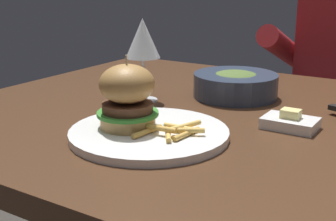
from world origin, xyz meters
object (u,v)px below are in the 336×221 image
object	(u,v)px
burger_sandwich	(127,96)
soup_bowl	(235,84)
wine_glass	(143,40)
main_plate	(149,133)
butter_dish	(290,122)

from	to	relation	value
burger_sandwich	soup_bowl	world-z (taller)	burger_sandwich
burger_sandwich	wine_glass	size ratio (longest dim) A/B	0.70
main_plate	wine_glass	bearing A→B (deg)	127.00
soup_bowl	butter_dish	bearing A→B (deg)	-40.82
main_plate	soup_bowl	size ratio (longest dim) A/B	1.45
burger_sandwich	soup_bowl	size ratio (longest dim) A/B	0.67
burger_sandwich	soup_bowl	distance (m)	0.35
main_plate	butter_dish	size ratio (longest dim) A/B	2.87
main_plate	soup_bowl	distance (m)	0.34
butter_dish	burger_sandwich	bearing A→B (deg)	-141.19
soup_bowl	main_plate	bearing A→B (deg)	-91.88
burger_sandwich	butter_dish	world-z (taller)	burger_sandwich
soup_bowl	wine_glass	bearing A→B (deg)	-138.64
wine_glass	main_plate	bearing A→B (deg)	-53.00
butter_dish	soup_bowl	bearing A→B (deg)	139.18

